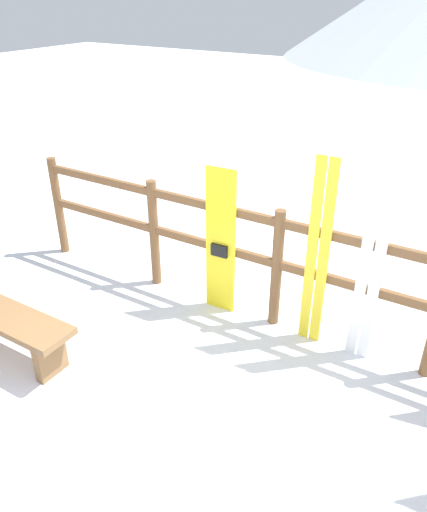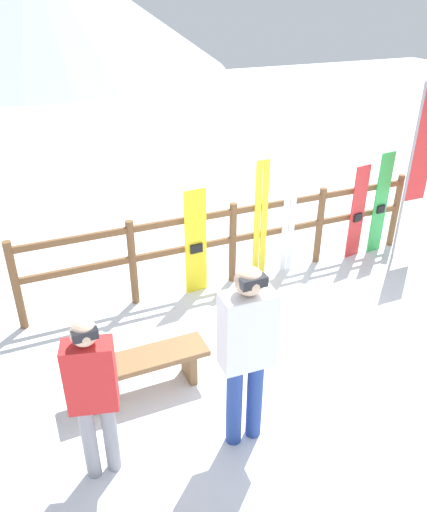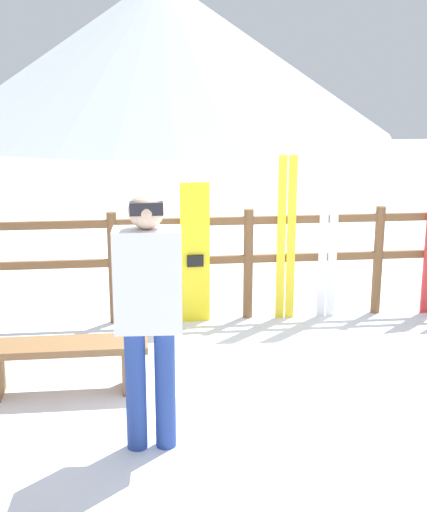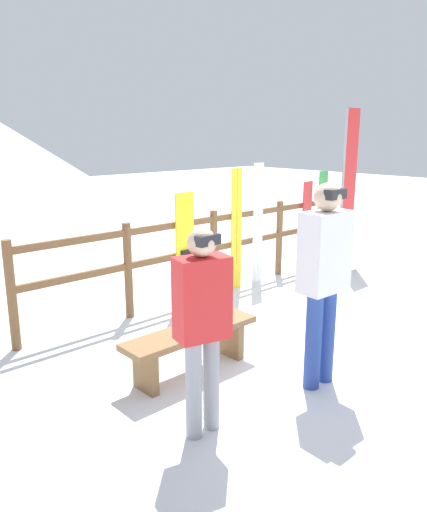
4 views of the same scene
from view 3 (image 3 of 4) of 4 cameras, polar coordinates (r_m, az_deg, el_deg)
name	(u,v)px [view 3 (image 3 of 4)]	position (r m, az deg, el deg)	size (l,w,h in m)	color
ground_plane	(281,391)	(5.99, 5.46, -10.68)	(40.00, 40.00, 0.00)	white
mountain_backdrop	(161,55)	(29.10, -4.21, 15.73)	(18.00, 18.00, 6.00)	#B2BCD1
fence	(248,254)	(7.41, 2.81, 0.19)	(5.69, 0.10, 1.17)	brown
bench	(62,355)	(5.93, -12.05, -7.79)	(1.39, 0.36, 0.43)	brown
person_white	(148,304)	(4.76, -5.23, -3.85)	(0.46, 0.27, 1.80)	navy
snowboard_yellow	(195,254)	(7.28, -1.49, 0.18)	(0.30, 0.07, 1.46)	yellow
ski_pair_yellow	(286,239)	(7.38, 5.84, 1.39)	(0.19, 0.02, 1.72)	yellow
ski_pair_white	(328,235)	(7.48, 9.18, 1.66)	(0.20, 0.02, 1.78)	white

